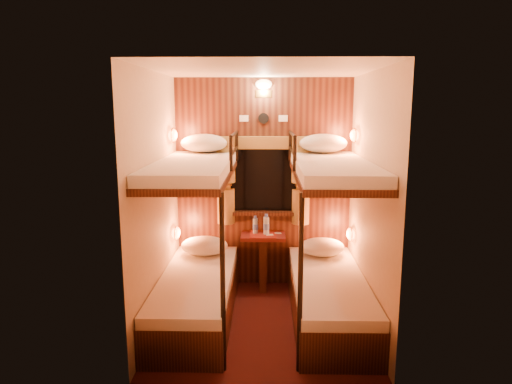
{
  "coord_description": "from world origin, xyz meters",
  "views": [
    {
      "loc": [
        0.03,
        -4.16,
        2.07
      ],
      "look_at": [
        -0.06,
        0.15,
        1.27
      ],
      "focal_mm": 32.0,
      "sensor_mm": 36.0,
      "label": 1
    }
  ],
  "objects_px": {
    "table": "(263,254)",
    "bottle_right": "(266,226)",
    "bunk_left": "(196,265)",
    "bunk_right": "(329,266)",
    "bottle_left": "(255,226)"
  },
  "relations": [
    {
      "from": "bunk_left",
      "to": "table",
      "type": "height_order",
      "value": "bunk_left"
    },
    {
      "from": "bottle_left",
      "to": "bunk_right",
      "type": "bearing_deg",
      "value": -47.88
    },
    {
      "from": "bunk_left",
      "to": "bottle_right",
      "type": "distance_m",
      "value": 1.05
    },
    {
      "from": "bottle_left",
      "to": "table",
      "type": "bearing_deg",
      "value": -21.08
    },
    {
      "from": "bunk_left",
      "to": "bunk_right",
      "type": "relative_size",
      "value": 1.0
    },
    {
      "from": "table",
      "to": "bottle_right",
      "type": "relative_size",
      "value": 2.74
    },
    {
      "from": "bunk_right",
      "to": "bottle_right",
      "type": "height_order",
      "value": "bunk_right"
    },
    {
      "from": "table",
      "to": "bottle_left",
      "type": "relative_size",
      "value": 3.15
    },
    {
      "from": "table",
      "to": "bottle_left",
      "type": "height_order",
      "value": "bottle_left"
    },
    {
      "from": "bunk_left",
      "to": "bottle_left",
      "type": "distance_m",
      "value": 1.0
    },
    {
      "from": "bunk_left",
      "to": "bottle_right",
      "type": "xyz_separation_m",
      "value": [
        0.68,
        0.78,
        0.19
      ]
    },
    {
      "from": "table",
      "to": "bottle_left",
      "type": "distance_m",
      "value": 0.34
    },
    {
      "from": "bunk_left",
      "to": "bunk_right",
      "type": "distance_m",
      "value": 1.3
    },
    {
      "from": "bunk_left",
      "to": "bunk_right",
      "type": "bearing_deg",
      "value": 0.0
    },
    {
      "from": "bunk_right",
      "to": "bottle_right",
      "type": "bearing_deg",
      "value": 128.23
    }
  ]
}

